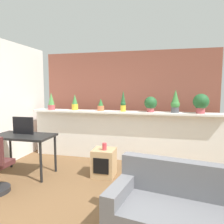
{
  "coord_description": "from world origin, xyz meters",
  "views": [
    {
      "loc": [
        0.89,
        -2.68,
        1.61
      ],
      "look_at": [
        0.01,
        0.93,
        1.2
      ],
      "focal_mm": 34.41,
      "sensor_mm": 36.0,
      "label": 1
    }
  ],
  "objects_px": {
    "potted_plant_5": "(175,102)",
    "desk": "(24,139)",
    "potted_plant_4": "(151,104)",
    "tv_monitor": "(23,125)",
    "couch": "(186,218)",
    "potted_plant_1": "(75,103)",
    "potted_plant_6": "(201,102)",
    "side_cube_shelf": "(104,162)",
    "vase_on_shelf": "(104,147)",
    "potted_plant_2": "(101,105)",
    "potted_plant_0": "(51,101)",
    "potted_plant_3": "(123,102)"
  },
  "relations": [
    {
      "from": "potted_plant_5",
      "to": "desk",
      "type": "distance_m",
      "value": 3.08
    },
    {
      "from": "potted_plant_4",
      "to": "tv_monitor",
      "type": "relative_size",
      "value": 0.8
    },
    {
      "from": "potted_plant_4",
      "to": "couch",
      "type": "relative_size",
      "value": 0.2
    },
    {
      "from": "desk",
      "to": "potted_plant_1",
      "type": "bearing_deg",
      "value": 69.39
    },
    {
      "from": "potted_plant_6",
      "to": "side_cube_shelf",
      "type": "bearing_deg",
      "value": -151.76
    },
    {
      "from": "vase_on_shelf",
      "to": "couch",
      "type": "relative_size",
      "value": 0.08
    },
    {
      "from": "couch",
      "to": "potted_plant_2",
      "type": "bearing_deg",
      "value": 123.86
    },
    {
      "from": "potted_plant_0",
      "to": "potted_plant_1",
      "type": "distance_m",
      "value": 0.57
    },
    {
      "from": "potted_plant_3",
      "to": "potted_plant_4",
      "type": "xyz_separation_m",
      "value": [
        0.59,
        0.02,
        -0.03
      ]
    },
    {
      "from": "potted_plant_0",
      "to": "vase_on_shelf",
      "type": "bearing_deg",
      "value": -31.53
    },
    {
      "from": "couch",
      "to": "potted_plant_6",
      "type": "bearing_deg",
      "value": 78.99
    },
    {
      "from": "potted_plant_1",
      "to": "desk",
      "type": "xyz_separation_m",
      "value": [
        -0.48,
        -1.28,
        -0.61
      ]
    },
    {
      "from": "side_cube_shelf",
      "to": "vase_on_shelf",
      "type": "xyz_separation_m",
      "value": [
        0.02,
        -0.04,
        0.31
      ]
    },
    {
      "from": "tv_monitor",
      "to": "couch",
      "type": "height_order",
      "value": "tv_monitor"
    },
    {
      "from": "potted_plant_4",
      "to": "potted_plant_5",
      "type": "xyz_separation_m",
      "value": [
        0.51,
        0.01,
        0.04
      ]
    },
    {
      "from": "potted_plant_2",
      "to": "potted_plant_3",
      "type": "relative_size",
      "value": 0.6
    },
    {
      "from": "couch",
      "to": "side_cube_shelf",
      "type": "bearing_deg",
      "value": 131.08
    },
    {
      "from": "potted_plant_4",
      "to": "tv_monitor",
      "type": "height_order",
      "value": "potted_plant_4"
    },
    {
      "from": "potted_plant_0",
      "to": "vase_on_shelf",
      "type": "relative_size",
      "value": 3.19
    },
    {
      "from": "potted_plant_6",
      "to": "potted_plant_4",
      "type": "bearing_deg",
      "value": 179.38
    },
    {
      "from": "potted_plant_5",
      "to": "potted_plant_3",
      "type": "bearing_deg",
      "value": -178.32
    },
    {
      "from": "potted_plant_1",
      "to": "potted_plant_6",
      "type": "bearing_deg",
      "value": -0.93
    },
    {
      "from": "vase_on_shelf",
      "to": "side_cube_shelf",
      "type": "bearing_deg",
      "value": 118.29
    },
    {
      "from": "potted_plant_3",
      "to": "side_cube_shelf",
      "type": "distance_m",
      "value": 1.43
    },
    {
      "from": "potted_plant_1",
      "to": "desk",
      "type": "bearing_deg",
      "value": -110.61
    },
    {
      "from": "potted_plant_2",
      "to": "potted_plant_4",
      "type": "height_order",
      "value": "potted_plant_4"
    },
    {
      "from": "potted_plant_3",
      "to": "desk",
      "type": "height_order",
      "value": "potted_plant_3"
    },
    {
      "from": "side_cube_shelf",
      "to": "couch",
      "type": "height_order",
      "value": "couch"
    },
    {
      "from": "potted_plant_2",
      "to": "vase_on_shelf",
      "type": "height_order",
      "value": "potted_plant_2"
    },
    {
      "from": "potted_plant_0",
      "to": "potted_plant_3",
      "type": "distance_m",
      "value": 1.73
    },
    {
      "from": "desk",
      "to": "couch",
      "type": "xyz_separation_m",
      "value": [
        2.76,
        -1.21,
        -0.38
      ]
    },
    {
      "from": "potted_plant_2",
      "to": "potted_plant_6",
      "type": "distance_m",
      "value": 2.11
    },
    {
      "from": "potted_plant_3",
      "to": "couch",
      "type": "height_order",
      "value": "potted_plant_3"
    },
    {
      "from": "potted_plant_6",
      "to": "couch",
      "type": "distance_m",
      "value": 2.69
    },
    {
      "from": "potted_plant_3",
      "to": "potted_plant_4",
      "type": "bearing_deg",
      "value": 2.26
    },
    {
      "from": "potted_plant_6",
      "to": "potted_plant_3",
      "type": "bearing_deg",
      "value": -179.55
    },
    {
      "from": "potted_plant_3",
      "to": "vase_on_shelf",
      "type": "relative_size",
      "value": 3.65
    },
    {
      "from": "tv_monitor",
      "to": "couch",
      "type": "relative_size",
      "value": 0.25
    },
    {
      "from": "potted_plant_5",
      "to": "desk",
      "type": "height_order",
      "value": "potted_plant_5"
    },
    {
      "from": "potted_plant_5",
      "to": "couch",
      "type": "distance_m",
      "value": 2.67
    },
    {
      "from": "potted_plant_5",
      "to": "potted_plant_4",
      "type": "bearing_deg",
      "value": -179.0
    },
    {
      "from": "potted_plant_1",
      "to": "potted_plant_6",
      "type": "height_order",
      "value": "potted_plant_6"
    },
    {
      "from": "potted_plant_4",
      "to": "potted_plant_2",
      "type": "bearing_deg",
      "value": -179.44
    },
    {
      "from": "couch",
      "to": "potted_plant_1",
      "type": "bearing_deg",
      "value": 132.58
    },
    {
      "from": "potted_plant_2",
      "to": "potted_plant_1",
      "type": "bearing_deg",
      "value": 176.02
    },
    {
      "from": "potted_plant_5",
      "to": "potted_plant_6",
      "type": "xyz_separation_m",
      "value": [
        0.5,
        -0.02,
        0.0
      ]
    },
    {
      "from": "potted_plant_1",
      "to": "potted_plant_5",
      "type": "height_order",
      "value": "potted_plant_5"
    },
    {
      "from": "potted_plant_1",
      "to": "vase_on_shelf",
      "type": "relative_size",
      "value": 2.87
    },
    {
      "from": "potted_plant_1",
      "to": "potted_plant_3",
      "type": "xyz_separation_m",
      "value": [
        1.16,
        -0.06,
        0.04
      ]
    },
    {
      "from": "potted_plant_2",
      "to": "potted_plant_3",
      "type": "bearing_deg",
      "value": -1.38
    }
  ]
}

